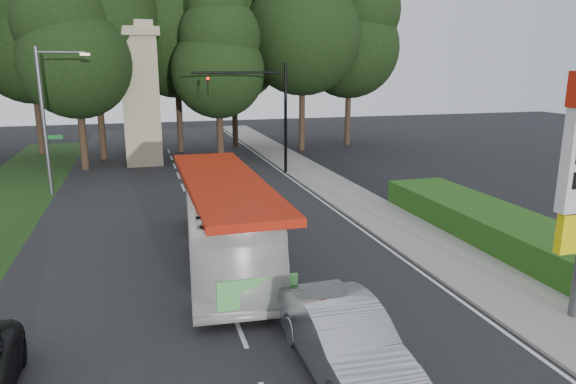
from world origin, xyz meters
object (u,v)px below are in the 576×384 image
object	(u,v)px
transit_bus	(224,220)
sedan_silver	(344,339)
traffic_signal_mast	(266,103)
streetlight_signs	(47,114)
monument	(141,93)

from	to	relation	value
transit_bus	sedan_silver	world-z (taller)	transit_bus
transit_bus	sedan_silver	size ratio (longest dim) A/B	2.17
traffic_signal_mast	sedan_silver	size ratio (longest dim) A/B	1.41
traffic_signal_mast	streetlight_signs	size ratio (longest dim) A/B	0.90
monument	traffic_signal_mast	bearing A→B (deg)	-38.00
sedan_silver	monument	bearing A→B (deg)	96.72
monument	streetlight_signs	bearing A→B (deg)	-121.97
streetlight_signs	sedan_silver	size ratio (longest dim) A/B	1.57
monument	sedan_silver	xyz separation A→B (m)	(3.97, -28.60, -4.26)
traffic_signal_mast	streetlight_signs	xyz separation A→B (m)	(-12.67, -1.99, -0.23)
monument	sedan_silver	world-z (taller)	monument
monument	transit_bus	distance (m)	21.16
streetlight_signs	transit_bus	world-z (taller)	streetlight_signs
streetlight_signs	transit_bus	xyz separation A→B (m)	(7.49, -12.72, -2.90)
transit_bus	sedan_silver	distance (m)	8.06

